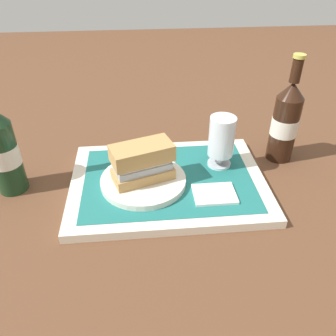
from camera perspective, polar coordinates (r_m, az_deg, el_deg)
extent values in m
plane|color=brown|center=(0.80, 0.00, -2.94)|extent=(3.00, 3.00, 0.00)
cube|color=beige|center=(0.79, 0.00, -2.37)|extent=(0.44, 0.32, 0.02)
cube|color=#1E6B66|center=(0.78, 0.00, -1.76)|extent=(0.38, 0.27, 0.00)
cylinder|color=silver|center=(0.77, -4.11, -2.09)|extent=(0.19, 0.19, 0.01)
cube|color=tan|center=(0.76, -4.17, -0.94)|extent=(0.14, 0.10, 0.02)
cube|color=#9EA3A8|center=(0.75, -4.23, 0.30)|extent=(0.13, 0.09, 0.02)
cube|color=silver|center=(0.74, -4.27, 1.07)|extent=(0.12, 0.08, 0.01)
sphere|color=#47932D|center=(0.75, -0.66, 2.58)|extent=(0.04, 0.04, 0.04)
cube|color=tan|center=(0.73, -4.35, 2.51)|extent=(0.14, 0.10, 0.04)
cylinder|color=silver|center=(0.84, 8.44, 0.77)|extent=(0.06, 0.06, 0.01)
cylinder|color=silver|center=(0.83, 8.53, 1.63)|extent=(0.01, 0.01, 0.02)
cylinder|color=silver|center=(0.80, 8.89, 5.19)|extent=(0.06, 0.06, 0.09)
cylinder|color=gold|center=(0.81, 8.74, 3.73)|extent=(0.06, 0.06, 0.05)
cylinder|color=white|center=(0.80, 8.92, 5.50)|extent=(0.05, 0.05, 0.01)
cube|color=white|center=(0.74, 7.71, -4.29)|extent=(0.09, 0.07, 0.01)
cylinder|color=black|center=(0.90, 18.63, 6.13)|extent=(0.06, 0.06, 0.17)
cylinder|color=silver|center=(0.90, 18.72, 6.59)|extent=(0.07, 0.07, 0.05)
cone|color=black|center=(0.86, 19.90, 12.05)|extent=(0.06, 0.06, 0.04)
cylinder|color=black|center=(0.84, 20.53, 14.94)|extent=(0.02, 0.02, 0.05)
cylinder|color=#BFB74C|center=(0.83, 20.99, 16.95)|extent=(0.03, 0.03, 0.01)
cylinder|color=#19381E|center=(0.82, -25.39, 1.47)|extent=(0.06, 0.06, 0.17)
cylinder|color=silver|center=(0.82, -25.53, 1.95)|extent=(0.07, 0.07, 0.05)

